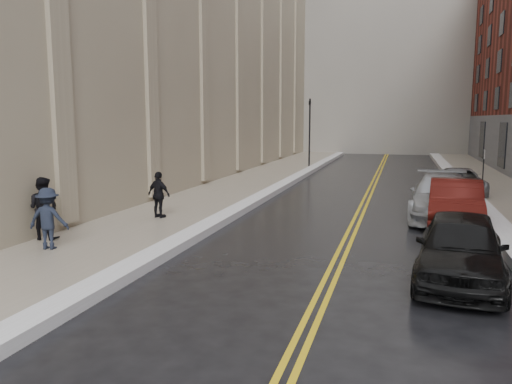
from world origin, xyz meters
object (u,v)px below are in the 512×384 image
Objects in this scene: car_maroon at (455,203)px; pedestrian_c at (159,195)px; car_silver_near at (442,196)px; pedestrian_a at (43,208)px; pedestrian_b at (48,218)px; car_silver_far at (459,182)px; car_black at (461,248)px.

pedestrian_c is at bearing -163.53° from car_maroon.
car_maroon is 1.40m from car_silver_near.
pedestrian_c is at bearing -118.63° from pedestrian_a.
pedestrian_b is 1.01× the size of pedestrian_c.
car_silver_near is at bearing 108.75° from car_maroon.
car_silver_far is at bearing 87.25° from car_maroon.
car_black is 6.52m from car_maroon.
car_silver_near is 6.57m from car_silver_far.
car_black is 0.83× the size of car_silver_near.
pedestrian_b reaches higher than car_silver_near.
pedestrian_b is at bearing -143.46° from car_maroon.
pedestrian_a is at bearing -134.23° from car_silver_far.
car_maroon is 2.91× the size of pedestrian_c.
pedestrian_b is at bearing 130.39° from pedestrian_a.
pedestrian_b is (0.90, -0.91, -0.08)m from pedestrian_a.
pedestrian_a is (-11.58, 0.27, 0.29)m from car_black.
pedestrian_c is (-10.30, -2.28, 0.18)m from car_maroon.
pedestrian_c is (0.88, 4.86, -0.01)m from pedestrian_b.
pedestrian_c is (-9.95, -3.63, 0.17)m from car_silver_near.
car_silver_far is (0.92, 7.80, -0.15)m from car_maroon.
car_silver_near reaches higher than car_silver_far.
pedestrian_a reaches higher than pedestrian_c.
car_black is at bearing 172.30° from pedestrian_b.
car_black is 14.37m from car_silver_far.
car_maroon is 2.88× the size of pedestrian_b.
car_maroon is at bearing -158.56° from pedestrian_b.
pedestrian_c reaches higher than car_silver_near.
car_silver_far is at bearing 90.40° from car_black.
car_maroon is 2.62× the size of pedestrian_a.
pedestrian_a is 1.11× the size of pedestrian_c.
car_black is at bearing 171.93° from pedestrian_c.
pedestrian_b is (-12.10, -14.93, 0.35)m from car_silver_far.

